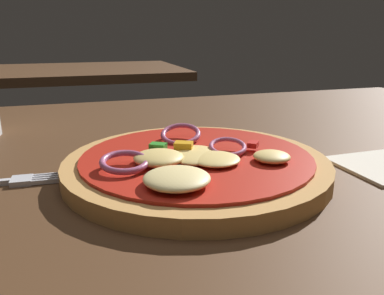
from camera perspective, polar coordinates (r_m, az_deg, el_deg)
The scene contains 3 objects.
dining_table at distance 0.37m, azimuth 1.29°, elevation -6.64°, with size 1.21×0.88×0.03m.
pizza at distance 0.37m, azimuth 0.79°, elevation -2.41°, with size 0.25×0.25×0.03m.
background_table at distance 1.51m, azimuth -18.12°, elevation 10.42°, with size 0.84×0.53×0.03m.
Camera 1 is at (-0.11, -0.32, 0.16)m, focal length 36.31 mm.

